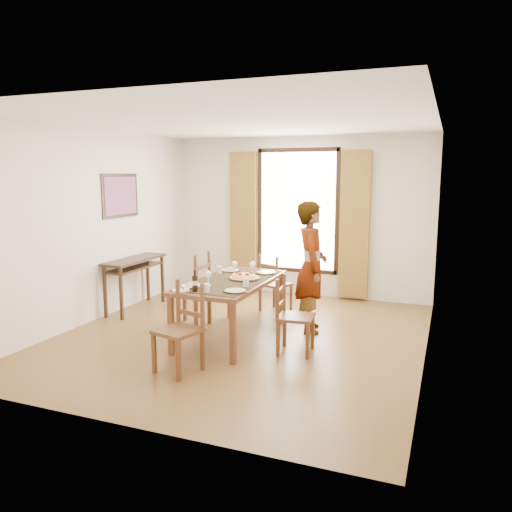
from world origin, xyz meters
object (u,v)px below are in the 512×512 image
(dining_table, at_px, (231,285))
(man, at_px, (311,267))
(pasta_platter, at_px, (244,275))
(console_table, at_px, (135,266))

(dining_table, distance_m, man, 1.10)
(dining_table, height_order, man, man)
(pasta_platter, bearing_deg, console_table, 163.91)
(dining_table, bearing_deg, console_table, 159.86)
(dining_table, relative_size, man, 1.02)
(console_table, xyz_separation_m, man, (2.79, -0.04, 0.18))
(console_table, xyz_separation_m, dining_table, (1.93, -0.71, 0.00))
(man, relative_size, pasta_platter, 4.32)
(man, bearing_deg, dining_table, 109.45)
(dining_table, height_order, pasta_platter, pasta_platter)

